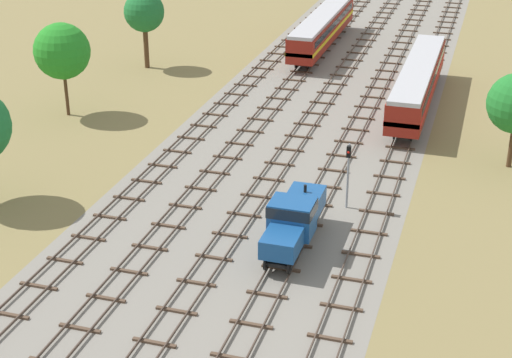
{
  "coord_description": "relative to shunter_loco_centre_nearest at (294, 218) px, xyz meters",
  "views": [
    {
      "loc": [
        14.82,
        -7.98,
        24.73
      ],
      "look_at": [
        0.0,
        40.3,
        1.5
      ],
      "focal_mm": 55.74,
      "sensor_mm": 36.0,
      "label": 1
    }
  ],
  "objects": [
    {
      "name": "track_centre",
      "position": [
        -0.0,
        22.65,
        -1.87
      ],
      "size": [
        2.4,
        126.0,
        0.29
      ],
      "color": "#47382D",
      "rests_on": "ground"
    },
    {
      "name": "shunter_loco_centre_nearest",
      "position": [
        0.0,
        0.0,
        0.0
      ],
      "size": [
        2.74,
        8.46,
        3.1
      ],
      "color": "#194C8C",
      "rests_on": "ground"
    },
    {
      "name": "track_centre_right",
      "position": [
        4.27,
        22.65,
        -1.87
      ],
      "size": [
        2.4,
        126.0,
        0.29
      ],
      "color": "#47382D",
      "rests_on": "ground"
    },
    {
      "name": "passenger_coach_centre_right_near",
      "position": [
        4.27,
        28.7,
        0.6
      ],
      "size": [
        2.96,
        22.0,
        3.8
      ],
      "color": "maroon",
      "rests_on": "ground"
    },
    {
      "name": "ground_plane",
      "position": [
        -4.27,
        21.65,
        -2.01
      ],
      "size": [
        480.0,
        480.0,
        0.0
      ],
      "primitive_type": "plane",
      "color": "olive"
    },
    {
      "name": "passenger_coach_left_mid",
      "position": [
        -8.54,
        45.87,
        0.6
      ],
      "size": [
        2.96,
        22.0,
        3.8
      ],
      "color": "maroon",
      "rests_on": "ground"
    },
    {
      "name": "track_left",
      "position": [
        -8.54,
        22.65,
        -1.87
      ],
      "size": [
        2.4,
        126.0,
        0.29
      ],
      "color": "#47382D",
      "rests_on": "ground"
    },
    {
      "name": "track_centre_left",
      "position": [
        -4.27,
        22.65,
        -1.87
      ],
      "size": [
        2.4,
        126.0,
        0.29
      ],
      "color": "#47382D",
      "rests_on": "ground"
    },
    {
      "name": "lineside_tree_4",
      "position": [
        -24.83,
        33.1,
        3.96
      ],
      "size": [
        4.24,
        4.24,
        8.15
      ],
      "color": "#4C331E",
      "rests_on": "ground"
    },
    {
      "name": "ballast_bed",
      "position": [
        -4.27,
        21.65,
        -2.01
      ],
      "size": [
        21.07,
        176.0,
        0.01
      ],
      "primitive_type": "cube",
      "color": "gray",
      "rests_on": "ground"
    },
    {
      "name": "signal_post_nearest",
      "position": [
        2.13,
        6.34,
        1.04
      ],
      "size": [
        0.28,
        0.47,
        4.75
      ],
      "color": "gray",
      "rests_on": "ground"
    },
    {
      "name": "lineside_tree_1",
      "position": [
        -25.54,
        17.41,
        3.89
      ],
      "size": [
        4.96,
        4.96,
        8.39
      ],
      "color": "#4C331E",
      "rests_on": "ground"
    },
    {
      "name": "track_far_left",
      "position": [
        -12.81,
        22.65,
        -1.87
      ],
      "size": [
        2.4,
        126.0,
        0.29
      ],
      "color": "#47382D",
      "rests_on": "ground"
    }
  ]
}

